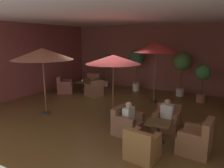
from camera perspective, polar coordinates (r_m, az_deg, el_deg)
name	(u,v)px	position (r m, az deg, el deg)	size (l,w,h in m)	color
ground_plane	(107,110)	(8.87, -1.46, -7.00)	(9.49, 9.20, 0.02)	brown
wall_back_brick	(147,57)	(12.57, 9.26, 7.05)	(9.49, 0.08, 3.66)	brown
wall_left_accent	(26,60)	(11.58, -22.07, 5.93)	(0.08, 9.20, 3.66)	brown
ceiling_slab	(106,17)	(8.43, -1.60, 17.55)	(9.49, 9.20, 0.06)	silver
cafe_table_front_left	(84,84)	(11.69, -7.65, -0.07)	(0.77, 0.77, 0.60)	black
armchair_front_left_north	(94,90)	(10.88, -4.77, -1.67)	(0.96, 0.94, 0.85)	#8E5F44
armchair_front_left_east	(92,83)	(12.62, -5.48, 0.20)	(0.89, 0.90, 0.87)	#905C3F
armchair_front_left_south	(65,87)	(11.81, -12.62, -0.72)	(1.07, 1.07, 0.93)	brown
cafe_table_front_right	(159,127)	(6.20, 12.39, -11.25)	(0.70, 0.70, 0.60)	black
armchair_front_right_north	(127,124)	(6.66, 4.09, -10.65)	(0.87, 0.85, 0.83)	brown
armchair_front_right_east	(142,147)	(5.43, 8.03, -16.36)	(0.79, 0.78, 0.79)	brown
armchair_front_right_south	(196,141)	(6.00, 21.73, -13.96)	(0.82, 0.85, 0.93)	brown
armchair_front_right_west	(167,120)	(7.17, 14.52, -9.45)	(0.76, 0.80, 0.79)	brown
patio_umbrella_tall_red	(156,48)	(9.77, 11.70, 9.55)	(2.04, 2.04, 2.74)	#2D2D2D
patio_umbrella_center_beige	(42,54)	(8.34, -18.17, 7.61)	(2.28, 2.28, 2.55)	#2D2D2D
patio_umbrella_near_wall	(113,60)	(8.08, 0.33, 6.54)	(2.11, 2.11, 2.29)	#2D2D2D
potted_tree_left_corner	(137,61)	(11.84, 6.62, 6.22)	(0.84, 0.84, 2.31)	silver
potted_tree_mid_left	(203,77)	(10.48, 23.19, 1.77)	(0.68, 0.68, 1.74)	#AB684C
potted_tree_mid_right	(106,63)	(13.04, -1.69, 5.64)	(0.79, 0.79, 1.93)	silver
potted_tree_right_corner	(182,64)	(11.22, 18.23, 5.13)	(0.87, 0.87, 2.22)	beige
patron_blue_shirt	(129,113)	(6.51, 4.47, -7.73)	(0.25, 0.40, 0.61)	silver
patron_by_window	(167,110)	(7.01, 14.60, -6.73)	(0.39, 0.27, 0.62)	silver
iced_drink_cup	(82,81)	(11.69, -8.02, 0.92)	(0.08, 0.08, 0.11)	white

